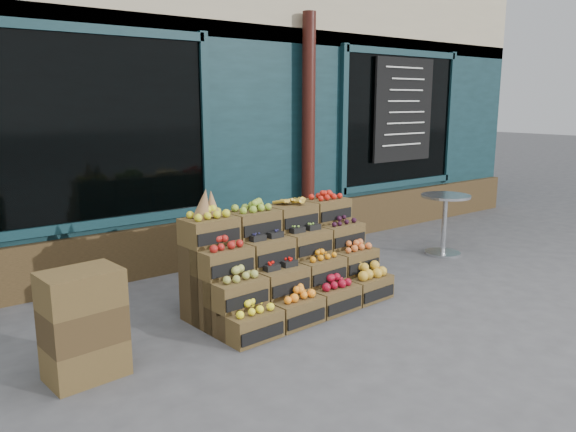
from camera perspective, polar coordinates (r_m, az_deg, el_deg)
ground at (r=5.81m, az=5.87°, el=-9.12°), size 60.00×60.00×0.00m
shop_facade at (r=9.78m, az=-15.48°, el=13.29°), size 12.00×6.24×4.80m
crate_display at (r=5.68m, az=-0.22°, el=-5.34°), size 2.08×1.10×1.27m
spare_crates at (r=4.51m, az=-20.08°, el=-10.34°), size 0.59×0.43×0.84m
bistro_table at (r=7.82m, az=15.62°, el=-0.14°), size 0.65×0.65×0.82m
shopkeeper at (r=7.00m, az=-18.61°, el=1.36°), size 0.68×0.49×1.75m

